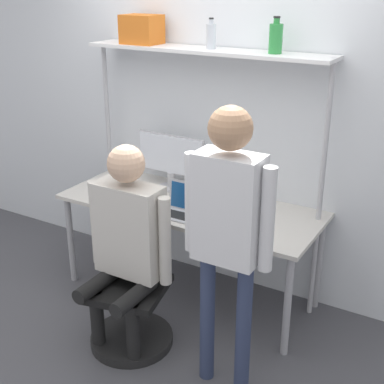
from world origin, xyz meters
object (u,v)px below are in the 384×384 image
object	(u,v)px
cell_phone	(211,222)
person_seated	(127,234)
bottle_clear	(211,36)
bottle_green	(276,38)
storage_box	(142,29)
monitor	(171,158)
person_standing	(228,219)
laptop	(183,205)
office_chair	(133,305)

from	to	relation	value
cell_phone	person_seated	xyz separation A→B (m)	(-0.32, -0.52, 0.05)
cell_phone	bottle_clear	world-z (taller)	bottle_clear
bottle_green	bottle_clear	xyz separation A→B (m)	(-0.47, 0.00, -0.01)
storage_box	person_seated	bearing A→B (deg)	-61.81
monitor	person_standing	bearing A→B (deg)	-44.54
monitor	person_seated	bearing A→B (deg)	-74.27
bottle_clear	storage_box	xyz separation A→B (m)	(-0.58, 0.00, 0.02)
laptop	storage_box	xyz separation A→B (m)	(-0.59, 0.39, 1.14)
laptop	storage_box	world-z (taller)	storage_box
person_seated	person_standing	xyz separation A→B (m)	(0.72, -0.03, 0.29)
person_seated	bottle_green	world-z (taller)	bottle_green
office_chair	person_standing	world-z (taller)	person_standing
monitor	cell_phone	xyz separation A→B (m)	(0.58, -0.42, -0.24)
office_chair	storage_box	bearing A→B (deg)	118.81
bottle_green	storage_box	size ratio (longest dim) A/B	0.85
laptop	office_chair	bearing A→B (deg)	-98.86
laptop	bottle_clear	size ratio (longest dim) A/B	1.35
monitor	office_chair	size ratio (longest dim) A/B	0.65
laptop	office_chair	distance (m)	0.77
cell_phone	bottle_green	bearing A→B (deg)	62.78
cell_phone	person_seated	world-z (taller)	person_seated
storage_box	cell_phone	bearing A→B (deg)	-27.64
laptop	cell_phone	xyz separation A→B (m)	(0.25, -0.04, -0.06)
office_chair	laptop	bearing A→B (deg)	81.14
laptop	bottle_clear	xyz separation A→B (m)	(-0.01, 0.39, 1.12)
cell_phone	bottle_clear	xyz separation A→B (m)	(-0.25, 0.44, 1.18)
cell_phone	storage_box	bearing A→B (deg)	152.36
monitor	storage_box	distance (m)	0.98
office_chair	bottle_clear	bearing A→B (deg)	85.22
cell_phone	storage_box	size ratio (longest dim) A/B	0.55
person_seated	storage_box	size ratio (longest dim) A/B	5.10
monitor	cell_phone	distance (m)	0.76
bottle_green	bottle_clear	distance (m)	0.47
bottle_clear	laptop	bearing A→B (deg)	-89.27
office_chair	storage_box	distance (m)	1.99
person_standing	bottle_clear	bearing A→B (deg)	123.43
office_chair	person_seated	distance (m)	0.56
person_seated	laptop	bearing A→B (deg)	82.66
person_standing	bottle_clear	size ratio (longest dim) A/B	8.38
monitor	person_seated	size ratio (longest dim) A/B	0.42
laptop	person_standing	bearing A→B (deg)	-42.56
bottle_green	storage_box	bearing A→B (deg)	180.00
monitor	bottle_clear	world-z (taller)	bottle_clear
cell_phone	person_standing	bearing A→B (deg)	-53.95
storage_box	bottle_clear	bearing A→B (deg)	0.00
monitor	person_seated	distance (m)	0.99
office_chair	person_seated	world-z (taller)	person_seated
laptop	person_seated	world-z (taller)	person_seated
laptop	cell_phone	size ratio (longest dim) A/B	1.87
person_standing	office_chair	bearing A→B (deg)	174.57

